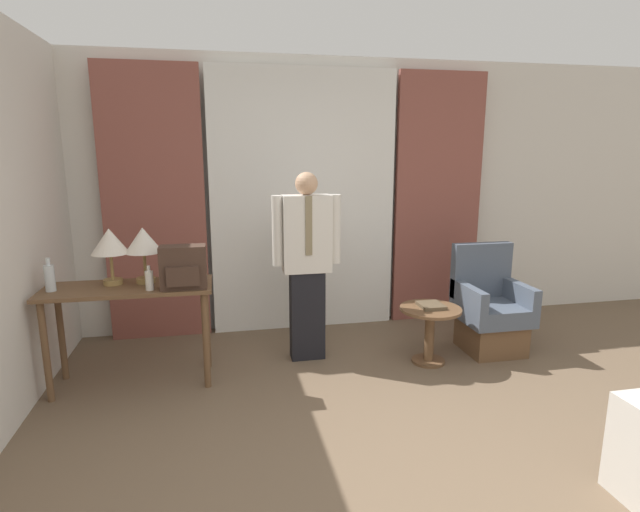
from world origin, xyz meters
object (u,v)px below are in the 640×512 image
Objects in this scene: person at (307,260)px; table_lamp_right at (143,242)px; table_lamp_left at (110,243)px; book at (431,305)px; bottle_by_lamp at (50,278)px; side_table at (430,325)px; armchair at (490,312)px; bottle_near_edge at (149,280)px; backpack at (183,268)px; desk at (129,303)px.

table_lamp_right is at bearing -174.70° from person.
book is (2.56, -0.18, -0.60)m from table_lamp_left.
bottle_by_lamp is at bearing -173.10° from person.
table_lamp_right is at bearing 175.13° from side_table.
table_lamp_left is 3.29m from armchair.
bottle_near_edge is 0.74× the size of bottle_by_lamp.
side_table is 0.17m from book.
backpack is (0.55, -0.23, -0.16)m from table_lamp_left.
table_lamp_left is 1.29× the size of backpack.
backpack is at bearing -178.55° from book.
table_lamp_right is 0.84× the size of side_table.
armchair is at bearing 13.13° from book.
desk is 0.53m from backpack.
person is at bearing 15.76° from bottle_near_edge.
bottle_near_edge reaches higher than armchair.
table_lamp_left and table_lamp_right have the same top height.
desk is at bearing -143.68° from table_lamp_right.
backpack is (0.95, -0.12, 0.06)m from bottle_by_lamp.
armchair is (2.91, 0.20, -0.51)m from bottle_near_edge.
bottle_by_lamp is 3.01m from side_table.
side_table is at bearing -1.58° from bottle_by_lamp.
side_table is at bearing -2.54° from desk.
person is at bearing 4.47° from table_lamp_left.
desk is 2.86× the size of table_lamp_right.
bottle_near_edge is 2.29m from book.
backpack is at bearing -6.95° from bottle_by_lamp.
armchair is (1.67, -0.15, -0.53)m from person.
backpack is at bearing -0.31° from bottle_near_edge.
desk is at bearing -171.60° from person.
table_lamp_right is at bearing 0.00° from table_lamp_left.
book is (0.01, 0.02, 0.17)m from side_table.
armchair is 4.29× the size of book.
armchair is at bearing -0.57° from table_lamp_right.
desk is 1.30× the size of armchair.
desk is at bearing 141.46° from bottle_near_edge.
bottle_near_edge reaches higher than side_table.
person reaches higher than bottle_by_lamp.
person is (1.24, 0.35, 0.02)m from bottle_near_edge.
person reaches higher than table_lamp_left.
backpack reaches higher than side_table.
backpack is at bearing -175.66° from armchair.
table_lamp_left is 2.63m from book.
bottle_near_edge reaches higher than book.
table_lamp_right is 1.75× the size of bottle_by_lamp.
armchair is at bearing 1.36° from bottle_by_lamp.
side_table is at bearing 0.85° from bottle_near_edge.
side_table is at bearing -17.46° from person.
person reaches higher than bottle_near_edge.
backpack is at bearing -37.40° from table_lamp_right.
desk is 0.76× the size of person.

